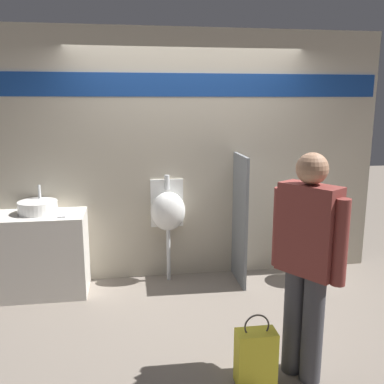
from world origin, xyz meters
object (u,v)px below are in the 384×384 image
(urinal_near_counter, at_px, (168,211))
(shopping_bag, at_px, (256,357))
(sink_basin, at_px, (38,207))
(cell_phone, at_px, (62,216))
(toilet, at_px, (306,253))
(person_in_vest, at_px, (307,258))

(urinal_near_counter, bearing_deg, shopping_bag, -77.01)
(sink_basin, xyz_separation_m, shopping_bag, (1.76, -1.79, -0.70))
(cell_phone, bearing_deg, urinal_near_counter, 13.23)
(sink_basin, relative_size, urinal_near_counter, 0.33)
(cell_phone, height_order, toilet, cell_phone)
(urinal_near_counter, xyz_separation_m, person_in_vest, (0.79, -1.84, 0.11))
(cell_phone, distance_m, person_in_vest, 2.44)
(person_in_vest, distance_m, shopping_bag, 0.78)
(toilet, height_order, person_in_vest, person_in_vest)
(sink_basin, bearing_deg, urinal_near_counter, 3.97)
(urinal_near_counter, height_order, person_in_vest, person_in_vest)
(cell_phone, bearing_deg, person_in_vest, -40.63)
(sink_basin, relative_size, toilet, 0.46)
(cell_phone, distance_m, toilet, 2.65)
(urinal_near_counter, distance_m, toilet, 1.61)
(sink_basin, relative_size, cell_phone, 2.77)
(sink_basin, bearing_deg, cell_phone, -31.55)
(shopping_bag, bearing_deg, urinal_near_counter, 102.99)
(sink_basin, height_order, shopping_bag, sink_basin)
(cell_phone, xyz_separation_m, person_in_vest, (1.85, -1.59, 0.05))
(toilet, bearing_deg, urinal_near_counter, 173.20)
(cell_phone, height_order, urinal_near_counter, urinal_near_counter)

